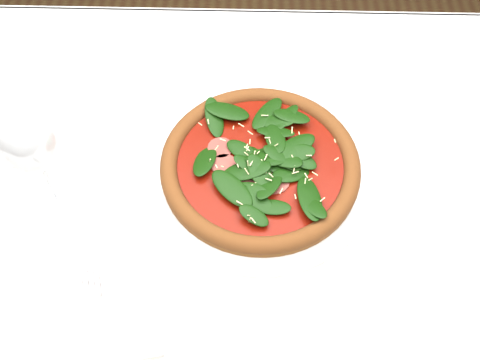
{
  "coord_description": "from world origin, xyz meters",
  "views": [
    {
      "loc": [
        0.03,
        -0.45,
        1.42
      ],
      "look_at": [
        0.02,
        -0.01,
        0.77
      ],
      "focal_mm": 40.0,
      "sensor_mm": 36.0,
      "label": 1
    }
  ],
  "objects_px": {
    "plate": "(260,170)",
    "wine_glass": "(29,143)",
    "napkin": "(99,340)",
    "pizza": "(260,162)"
  },
  "relations": [
    {
      "from": "plate",
      "to": "pizza",
      "type": "bearing_deg",
      "value": -90.0
    },
    {
      "from": "pizza",
      "to": "wine_glass",
      "type": "distance_m",
      "value": 0.32
    },
    {
      "from": "pizza",
      "to": "wine_glass",
      "type": "xyz_separation_m",
      "value": [
        -0.3,
        -0.05,
        0.11
      ]
    },
    {
      "from": "pizza",
      "to": "plate",
      "type": "bearing_deg",
      "value": 90.0
    },
    {
      "from": "wine_glass",
      "to": "plate",
      "type": "bearing_deg",
      "value": 10.12
    },
    {
      "from": "wine_glass",
      "to": "napkin",
      "type": "height_order",
      "value": "wine_glass"
    },
    {
      "from": "plate",
      "to": "pizza",
      "type": "xyz_separation_m",
      "value": [
        0.0,
        -0.0,
        0.02
      ]
    },
    {
      "from": "plate",
      "to": "napkin",
      "type": "relative_size",
      "value": 2.24
    },
    {
      "from": "plate",
      "to": "wine_glass",
      "type": "distance_m",
      "value": 0.33
    },
    {
      "from": "plate",
      "to": "napkin",
      "type": "height_order",
      "value": "plate"
    }
  ]
}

